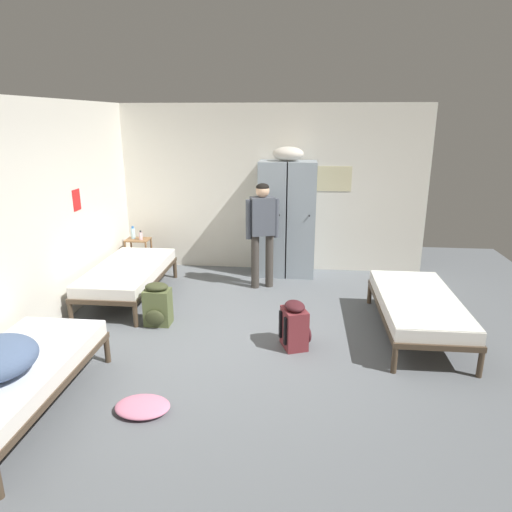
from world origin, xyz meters
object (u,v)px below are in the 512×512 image
(bed_left_rear, at_px, (128,273))
(person_traveler, at_px, (262,226))
(shelf_unit, at_px, (139,252))
(bed_right, at_px, (418,305))
(locker_bank, at_px, (287,217))
(clothes_pile_pink, at_px, (143,407))
(water_bottle, at_px, (133,233))
(lotion_bottle, at_px, (141,236))
(bed_left_front, at_px, (14,374))
(backpack_maroon, at_px, (295,326))
(backpack_olive, at_px, (157,305))

(bed_left_rear, relative_size, person_traveler, 1.19)
(shelf_unit, distance_m, bed_right, 4.52)
(locker_bank, height_order, clothes_pile_pink, locker_bank)
(bed_left_rear, relative_size, water_bottle, 9.04)
(shelf_unit, bearing_deg, bed_right, -25.32)
(person_traveler, distance_m, lotion_bottle, 2.12)
(bed_left_front, bearing_deg, backpack_maroon, 31.32)
(backpack_olive, bearing_deg, locker_bank, 54.13)
(bed_left_front, bearing_deg, locker_bank, 61.09)
(bed_right, distance_m, bed_left_front, 4.29)
(bed_left_front, height_order, clothes_pile_pink, bed_left_front)
(shelf_unit, height_order, water_bottle, water_bottle)
(locker_bank, xyz_separation_m, water_bottle, (-2.53, -0.12, -0.31))
(lotion_bottle, distance_m, clothes_pile_pink, 3.94)
(bed_right, relative_size, backpack_maroon, 3.45)
(lotion_bottle, bearing_deg, backpack_maroon, -42.41)
(water_bottle, xyz_separation_m, backpack_olive, (1.01, -1.99, -0.40))
(bed_left_rear, xyz_separation_m, bed_left_front, (0.00, -2.70, 0.00))
(lotion_bottle, bearing_deg, locker_bank, 4.26)
(bed_right, bearing_deg, bed_left_front, -153.40)
(bed_right, height_order, bed_left_front, same)
(person_traveler, relative_size, backpack_olive, 2.89)
(bed_right, xyz_separation_m, backpack_maroon, (-1.44, -0.46, -0.12))
(bed_left_rear, height_order, water_bottle, water_bottle)
(lotion_bottle, bearing_deg, bed_left_front, -87.30)
(shelf_unit, relative_size, clothes_pile_pink, 1.15)
(locker_bank, height_order, water_bottle, locker_bank)
(shelf_unit, bearing_deg, bed_left_rear, -77.74)
(bed_right, relative_size, bed_left_front, 1.00)
(locker_bank, relative_size, water_bottle, 9.85)
(person_traveler, height_order, lotion_bottle, person_traveler)
(person_traveler, bearing_deg, locker_bank, 62.39)
(bed_left_front, distance_m, backpack_olive, 2.00)
(clothes_pile_pink, bearing_deg, locker_bank, 73.72)
(bed_left_rear, height_order, bed_right, same)
(lotion_bottle, bearing_deg, person_traveler, -13.00)
(bed_right, distance_m, lotion_bottle, 4.45)
(bed_left_rear, bearing_deg, locker_bank, 30.30)
(person_traveler, xyz_separation_m, water_bottle, (-2.19, 0.53, -0.30))
(lotion_bottle, distance_m, backpack_maroon, 3.51)
(person_traveler, distance_m, backpack_maroon, 2.08)
(bed_left_front, bearing_deg, lotion_bottle, 92.70)
(bed_left_rear, distance_m, lotion_bottle, 1.15)
(bed_left_front, bearing_deg, person_traveler, 60.84)
(locker_bank, bearing_deg, water_bottle, -177.34)
(bed_right, xyz_separation_m, backpack_olive, (-3.16, -0.04, -0.12))
(bed_right, distance_m, backpack_maroon, 1.51)
(locker_bank, distance_m, bed_left_rear, 2.62)
(water_bottle, relative_size, lotion_bottle, 1.35)
(bed_right, relative_size, backpack_olive, 3.45)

